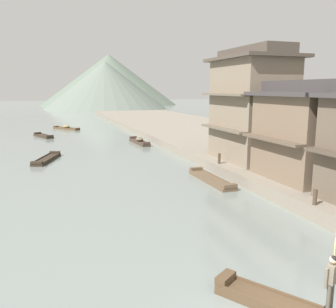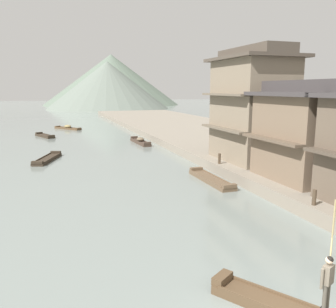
{
  "view_description": "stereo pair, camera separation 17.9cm",
  "coord_description": "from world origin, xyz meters",
  "px_view_note": "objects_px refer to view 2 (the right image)",
  "views": [
    {
      "loc": [
        -5.83,
        -6.3,
        6.39
      ],
      "look_at": [
        2.32,
        17.45,
        1.72
      ],
      "focal_mm": 37.6,
      "sensor_mm": 36.0,
      "label": 1
    },
    {
      "loc": [
        -5.66,
        -6.36,
        6.39
      ],
      "look_at": [
        2.32,
        17.45,
        1.72
      ],
      "focal_mm": 37.6,
      "sensor_mm": 36.0,
      "label": 2
    }
  ],
  "objects_px": {
    "boat_moored_third": "(45,136)",
    "boat_moored_far": "(68,128)",
    "boatman_person": "(328,277)",
    "house_waterfront_second": "(306,131)",
    "mooring_post_dock_near": "(314,197)",
    "mooring_post_dock_mid": "(219,159)",
    "boat_moored_second": "(47,159)",
    "boat_midriver_drifting": "(140,141)",
    "house_waterfront_tall": "(252,106)",
    "boat_moored_nearest": "(211,179)"
  },
  "relations": [
    {
      "from": "boat_moored_second",
      "to": "boat_midriver_drifting",
      "type": "distance_m",
      "value": 12.63
    },
    {
      "from": "mooring_post_dock_near",
      "to": "boat_midriver_drifting",
      "type": "bearing_deg",
      "value": 94.42
    },
    {
      "from": "boatman_person",
      "to": "boat_moored_far",
      "type": "distance_m",
      "value": 51.99
    },
    {
      "from": "boat_moored_nearest",
      "to": "mooring_post_dock_near",
      "type": "height_order",
      "value": "mooring_post_dock_near"
    },
    {
      "from": "mooring_post_dock_near",
      "to": "mooring_post_dock_mid",
      "type": "bearing_deg",
      "value": 90.0
    },
    {
      "from": "boatman_person",
      "to": "mooring_post_dock_near",
      "type": "bearing_deg",
      "value": 51.21
    },
    {
      "from": "boat_moored_third",
      "to": "house_waterfront_tall",
      "type": "relative_size",
      "value": 0.51
    },
    {
      "from": "boat_moored_third",
      "to": "house_waterfront_second",
      "type": "height_order",
      "value": "house_waterfront_second"
    },
    {
      "from": "house_waterfront_tall",
      "to": "mooring_post_dock_mid",
      "type": "distance_m",
      "value": 4.97
    },
    {
      "from": "boat_midriver_drifting",
      "to": "boatman_person",
      "type": "bearing_deg",
      "value": -95.65
    },
    {
      "from": "boat_moored_second",
      "to": "house_waterfront_second",
      "type": "relative_size",
      "value": 0.82
    },
    {
      "from": "boatman_person",
      "to": "boat_midriver_drifting",
      "type": "distance_m",
      "value": 33.61
    },
    {
      "from": "boat_midriver_drifting",
      "to": "house_waterfront_second",
      "type": "height_order",
      "value": "house_waterfront_second"
    },
    {
      "from": "boat_moored_nearest",
      "to": "mooring_post_dock_mid",
      "type": "height_order",
      "value": "mooring_post_dock_mid"
    },
    {
      "from": "boat_moored_second",
      "to": "mooring_post_dock_mid",
      "type": "distance_m",
      "value": 15.68
    },
    {
      "from": "mooring_post_dock_near",
      "to": "boatman_person",
      "type": "bearing_deg",
      "value": -128.79
    },
    {
      "from": "boatman_person",
      "to": "house_waterfront_second",
      "type": "relative_size",
      "value": 0.48
    },
    {
      "from": "house_waterfront_tall",
      "to": "mooring_post_dock_mid",
      "type": "height_order",
      "value": "house_waterfront_tall"
    },
    {
      "from": "mooring_post_dock_near",
      "to": "mooring_post_dock_mid",
      "type": "height_order",
      "value": "mooring_post_dock_mid"
    },
    {
      "from": "boat_midriver_drifting",
      "to": "house_waterfront_tall",
      "type": "relative_size",
      "value": 0.63
    },
    {
      "from": "house_waterfront_tall",
      "to": "boat_midriver_drifting",
      "type": "bearing_deg",
      "value": 107.7
    },
    {
      "from": "boat_moored_second",
      "to": "boat_moored_third",
      "type": "xyz_separation_m",
      "value": [
        -0.35,
        16.82,
        0.01
      ]
    },
    {
      "from": "house_waterfront_second",
      "to": "boatman_person",
      "type": "bearing_deg",
      "value": -126.79
    },
    {
      "from": "boat_moored_far",
      "to": "mooring_post_dock_near",
      "type": "distance_m",
      "value": 46.12
    },
    {
      "from": "boat_moored_nearest",
      "to": "mooring_post_dock_mid",
      "type": "relative_size",
      "value": 6.95
    },
    {
      "from": "boatman_person",
      "to": "boat_midriver_drifting",
      "type": "height_order",
      "value": "boatman_person"
    },
    {
      "from": "boatman_person",
      "to": "house_waterfront_second",
      "type": "height_order",
      "value": "house_waterfront_second"
    },
    {
      "from": "boat_moored_second",
      "to": "house_waterfront_second",
      "type": "xyz_separation_m",
      "value": [
        15.56,
        -15.06,
        3.63
      ]
    },
    {
      "from": "mooring_post_dock_mid",
      "to": "house_waterfront_tall",
      "type": "bearing_deg",
      "value": 11.19
    },
    {
      "from": "house_waterfront_tall",
      "to": "mooring_post_dock_mid",
      "type": "bearing_deg",
      "value": -168.81
    },
    {
      "from": "mooring_post_dock_mid",
      "to": "house_waterfront_second",
      "type": "bearing_deg",
      "value": -61.71
    },
    {
      "from": "boat_moored_far",
      "to": "boat_midriver_drifting",
      "type": "distance_m",
      "value": 19.82
    },
    {
      "from": "boat_moored_far",
      "to": "house_waterfront_tall",
      "type": "height_order",
      "value": "house_waterfront_tall"
    },
    {
      "from": "boat_midriver_drifting",
      "to": "mooring_post_dock_mid",
      "type": "distance_m",
      "value": 16.65
    },
    {
      "from": "boat_moored_third",
      "to": "boat_moored_far",
      "type": "distance_m",
      "value": 9.31
    },
    {
      "from": "boat_moored_far",
      "to": "house_waterfront_tall",
      "type": "xyz_separation_m",
      "value": [
        12.46,
        -34.28,
        4.84
      ]
    },
    {
      "from": "boatman_person",
      "to": "boat_moored_nearest",
      "type": "xyz_separation_m",
      "value": [
        3.75,
        14.93,
        -1.38
      ]
    },
    {
      "from": "boat_moored_second",
      "to": "mooring_post_dock_near",
      "type": "xyz_separation_m",
      "value": [
        12.51,
        -19.64,
        1.01
      ]
    },
    {
      "from": "boatman_person",
      "to": "boat_moored_third",
      "type": "xyz_separation_m",
      "value": [
        -7.49,
        43.15,
        -1.38
      ]
    },
    {
      "from": "boat_moored_third",
      "to": "mooring_post_dock_near",
      "type": "height_order",
      "value": "mooring_post_dock_near"
    },
    {
      "from": "mooring_post_dock_mid",
      "to": "boat_moored_second",
      "type": "bearing_deg",
      "value": 143.1
    },
    {
      "from": "mooring_post_dock_near",
      "to": "boat_moored_nearest",
      "type": "bearing_deg",
      "value": 101.14
    },
    {
      "from": "boat_moored_nearest",
      "to": "boat_moored_second",
      "type": "bearing_deg",
      "value": 133.7
    },
    {
      "from": "boat_moored_third",
      "to": "boat_moored_far",
      "type": "height_order",
      "value": "boat_moored_far"
    },
    {
      "from": "house_waterfront_tall",
      "to": "mooring_post_dock_near",
      "type": "bearing_deg",
      "value": -105.51
    },
    {
      "from": "boatman_person",
      "to": "boat_moored_nearest",
      "type": "distance_m",
      "value": 15.46
    },
    {
      "from": "boat_moored_nearest",
      "to": "house_waterfront_second",
      "type": "bearing_deg",
      "value": -38.12
    },
    {
      "from": "boat_moored_far",
      "to": "mooring_post_dock_near",
      "type": "xyz_separation_m",
      "value": [
        9.45,
        -45.13,
        0.93
      ]
    },
    {
      "from": "boatman_person",
      "to": "boat_moored_far",
      "type": "relative_size",
      "value": 0.62
    },
    {
      "from": "boat_moored_third",
      "to": "boat_midriver_drifting",
      "type": "distance_m",
      "value": 14.53
    }
  ]
}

